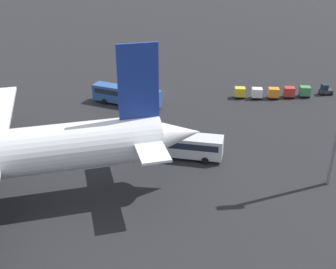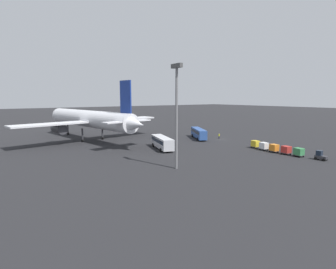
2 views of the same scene
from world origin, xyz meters
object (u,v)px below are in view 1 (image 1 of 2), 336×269
at_px(shuttle_bus_far, 180,144).
at_px(cargo_cart_yellow, 240,92).
at_px(cargo_cart_green, 305,91).
at_px(cargo_cart_orange, 273,93).
at_px(cargo_cart_red, 289,92).
at_px(shuttle_bus_near, 127,95).
at_px(worker_person, 147,89).
at_px(baggage_tug, 325,90).
at_px(cargo_cart_white, 257,93).

bearing_deg(shuttle_bus_far, cargo_cart_yellow, -106.05).
bearing_deg(cargo_cart_green, cargo_cart_orange, 3.09).
height_order(cargo_cart_red, cargo_cart_yellow, same).
bearing_deg(shuttle_bus_near, cargo_cart_orange, -149.85).
xyz_separation_m(worker_person, cargo_cart_green, (-29.83, 4.59, 0.32)).
relative_size(shuttle_bus_far, cargo_cart_orange, 5.39).
bearing_deg(cargo_cart_red, cargo_cart_yellow, -4.10).
relative_size(shuttle_bus_near, cargo_cart_red, 5.58).
bearing_deg(cargo_cart_green, baggage_tug, -169.18).
height_order(cargo_cart_green, cargo_cart_white, same).
distance_m(shuttle_bus_near, cargo_cart_yellow, 21.36).
distance_m(shuttle_bus_near, cargo_cart_orange, 27.52).
xyz_separation_m(baggage_tug, cargo_cart_orange, (10.66, 1.18, 0.25)).
xyz_separation_m(baggage_tug, cargo_cart_green, (4.44, 0.85, 0.25)).
relative_size(shuttle_bus_far, baggage_tug, 4.91).
bearing_deg(worker_person, cargo_cart_red, 170.03).
xyz_separation_m(worker_person, cargo_cart_red, (-26.72, 4.70, 0.32)).
height_order(worker_person, cargo_cart_orange, cargo_cart_orange).
xyz_separation_m(shuttle_bus_near, cargo_cart_orange, (-27.49, -0.79, -0.81)).
bearing_deg(baggage_tug, cargo_cart_red, 3.71).
distance_m(cargo_cart_red, cargo_cart_white, 6.22).
xyz_separation_m(cargo_cart_orange, cargo_cart_yellow, (6.22, -0.90, 0.00)).
xyz_separation_m(shuttle_bus_far, worker_person, (3.60, -25.56, -1.09)).
distance_m(cargo_cart_green, cargo_cart_white, 9.33).
height_order(baggage_tug, cargo_cart_orange, baggage_tug).
xyz_separation_m(worker_person, cargo_cart_orange, (-23.61, 4.93, 0.32)).
height_order(shuttle_bus_near, cargo_cart_green, shuttle_bus_near).
bearing_deg(cargo_cart_orange, worker_person, -11.79).
xyz_separation_m(baggage_tug, cargo_cart_white, (13.76, 0.96, 0.25)).
bearing_deg(cargo_cart_white, worker_person, -12.91).
bearing_deg(cargo_cart_white, shuttle_bus_near, 2.38).
relative_size(shuttle_bus_near, shuttle_bus_far, 1.03).
xyz_separation_m(shuttle_bus_far, baggage_tug, (-30.67, -21.81, -1.02)).
bearing_deg(cargo_cart_green, shuttle_bus_near, 1.90).
bearing_deg(cargo_cart_red, worker_person, -9.97).
height_order(baggage_tug, cargo_cart_green, baggage_tug).
height_order(baggage_tug, cargo_cart_yellow, baggage_tug).
xyz_separation_m(shuttle_bus_near, cargo_cart_red, (-30.60, -1.02, -0.81)).
distance_m(cargo_cart_red, cargo_cart_yellow, 9.35).
distance_m(shuttle_bus_near, baggage_tug, 38.22).
bearing_deg(cargo_cart_white, cargo_cart_orange, 175.79).
relative_size(cargo_cart_green, cargo_cart_orange, 1.00).
height_order(cargo_cart_green, cargo_cart_red, same).
height_order(shuttle_bus_far, worker_person, shuttle_bus_far).
xyz_separation_m(cargo_cart_green, cargo_cart_red, (3.11, 0.10, 0.00)).
distance_m(baggage_tug, cargo_cart_white, 13.80).
height_order(shuttle_bus_far, cargo_cart_yellow, shuttle_bus_far).
distance_m(shuttle_bus_near, worker_person, 7.00).
distance_m(cargo_cart_red, cargo_cart_orange, 3.12).
relative_size(cargo_cart_orange, cargo_cart_yellow, 1.00).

